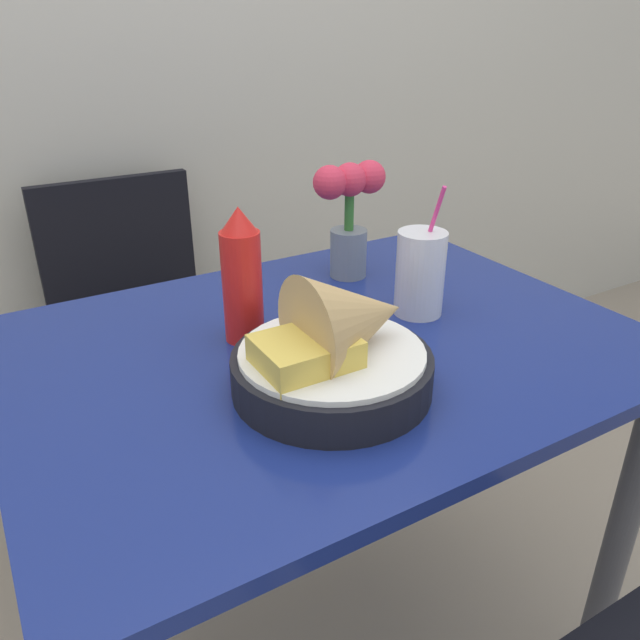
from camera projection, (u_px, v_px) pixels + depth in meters
name	position (u px, v px, depth m)	size (l,w,h in m)	color
dining_table	(326.00, 405.00, 1.04)	(0.97, 0.73, 0.75)	navy
chair_far_window	(135.00, 312.00, 1.64)	(0.40, 0.40, 0.85)	black
food_basket	(339.00, 349.00, 0.84)	(0.27, 0.27, 0.17)	black
ketchup_bottle	(242.00, 277.00, 0.95)	(0.06, 0.06, 0.21)	red
drink_cup	(420.00, 276.00, 1.05)	(0.08, 0.08, 0.23)	silver
flower_vase	(349.00, 210.00, 1.18)	(0.15, 0.07, 0.22)	gray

